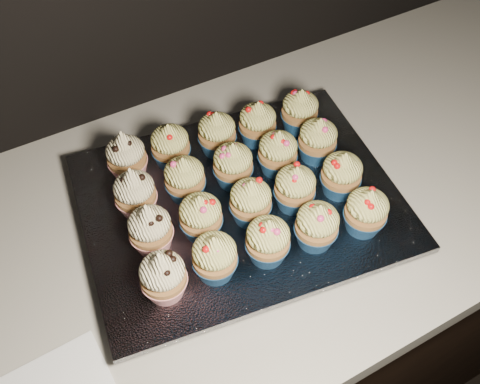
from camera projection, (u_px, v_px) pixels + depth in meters
The scene contains 24 objects.
cabinet at pixel (236, 331), 1.23m from camera, with size 2.40×0.60×0.86m, color black.
worktop at pixel (234, 213), 0.88m from camera, with size 2.44×0.64×0.04m, color beige.
baking_tray at pixel (240, 208), 0.85m from camera, with size 0.44×0.34×0.02m, color black.
foil_lining at pixel (240, 201), 0.83m from camera, with size 0.48×0.37×0.01m, color silver.
cupcake_0 at pixel (163, 276), 0.70m from camera, with size 0.06×0.06×0.10m.
cupcake_1 at pixel (215, 257), 0.72m from camera, with size 0.06×0.06×0.08m.
cupcake_2 at pixel (268, 240), 0.73m from camera, with size 0.06×0.06×0.08m.
cupcake_3 at pixel (317, 225), 0.75m from camera, with size 0.06×0.06×0.08m.
cupcake_4 at pixel (366, 211), 0.77m from camera, with size 0.06×0.06×0.08m.
cupcake_5 at pixel (150, 229), 0.74m from camera, with size 0.06×0.06×0.10m.
cupcake_6 at pixel (201, 217), 0.76m from camera, with size 0.06×0.06×0.08m.
cupcake_7 at pixel (251, 202), 0.78m from camera, with size 0.06×0.06×0.08m.
cupcake_8 at pixel (295, 188), 0.79m from camera, with size 0.06×0.06×0.08m.
cupcake_9 at pixel (341, 174), 0.81m from camera, with size 0.06×0.06×0.08m.
cupcake_10 at pixel (135, 193), 0.79m from camera, with size 0.06×0.06×0.10m.
cupcake_11 at pixel (185, 179), 0.80m from camera, with size 0.06×0.06×0.08m.
cupcake_12 at pixel (233, 165), 0.82m from camera, with size 0.06×0.06×0.08m.
cupcake_13 at pixel (278, 153), 0.84m from camera, with size 0.06×0.06×0.08m.
cupcake_14 at pixel (318, 140), 0.86m from camera, with size 0.06×0.06×0.08m.
cupcake_15 at pixel (126, 156), 0.83m from camera, with size 0.06×0.06×0.10m.
cupcake_16 at pixel (170, 146), 0.85m from camera, with size 0.06×0.06×0.08m.
cupcake_17 at pixel (217, 133), 0.87m from camera, with size 0.06×0.06×0.08m.
cupcake_18 at pixel (257, 123), 0.88m from camera, with size 0.06×0.06×0.08m.
cupcake_19 at pixel (300, 111), 0.90m from camera, with size 0.06×0.06×0.08m.
Camera 1 is at (-0.25, 1.23, 1.58)m, focal length 40.00 mm.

